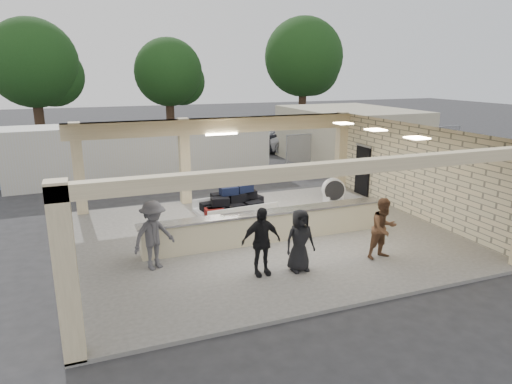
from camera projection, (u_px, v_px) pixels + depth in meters
name	position (u px, v px, depth m)	size (l,w,h in m)	color
ground	(263.00, 238.00, 15.07)	(120.00, 120.00, 0.00)	#2A2A2D
pavilion	(262.00, 193.00, 15.39)	(12.01, 10.00, 3.55)	#62615B
baggage_counter	(269.00, 226.00, 14.46)	(8.20, 0.58, 0.98)	beige
luggage_cart	(233.00, 205.00, 15.61)	(2.65, 1.78, 1.47)	white
drum_fan	(333.00, 190.00, 18.58)	(0.97, 0.53, 1.03)	white
baggage_handler	(224.00, 197.00, 16.31)	(0.64, 0.35, 1.76)	#D6480B
passenger_a	(384.00, 229.00, 13.03)	(0.87, 0.38, 1.79)	brown
passenger_b	(261.00, 241.00, 11.95)	(1.09, 0.40, 1.86)	black
passenger_c	(154.00, 235.00, 12.31)	(1.24, 0.44, 1.92)	#49484D
passenger_d	(300.00, 240.00, 12.23)	(0.84, 0.34, 1.72)	black
car_white_a	(313.00, 141.00, 30.33)	(2.67, 5.64, 1.61)	silver
car_white_b	(370.00, 141.00, 31.04)	(1.63, 4.38, 1.38)	silver
car_dark	(284.00, 143.00, 30.18)	(1.43, 4.04, 1.35)	black
container_white	(144.00, 151.00, 23.21)	(12.90, 2.58, 2.80)	beige
fence	(379.00, 146.00, 26.74)	(12.06, 0.06, 2.03)	gray
tree_left	(38.00, 67.00, 32.70)	(6.60, 6.30, 9.00)	#382619
tree_mid	(172.00, 75.00, 38.15)	(6.00, 5.60, 8.00)	#382619
tree_right	(306.00, 60.00, 41.11)	(7.20, 7.00, 10.00)	#382619
adjacent_building	(348.00, 136.00, 26.97)	(6.00, 8.00, 3.20)	#BEB597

